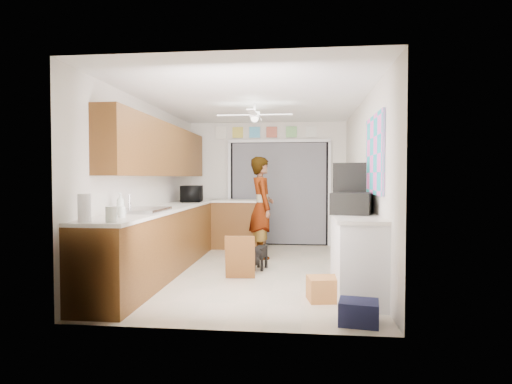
{
  "coord_description": "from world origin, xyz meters",
  "views": [
    {
      "loc": [
        0.71,
        -6.25,
        1.38
      ],
      "look_at": [
        0.0,
        0.4,
        1.15
      ],
      "focal_mm": 30.0,
      "sensor_mm": 36.0,
      "label": 1
    }
  ],
  "objects": [
    {
      "name": "right_counter_top",
      "position": [
        1.34,
        -1.2,
        0.92
      ],
      "size": [
        0.54,
        1.44,
        0.04
      ],
      "primitive_type": "cube",
      "color": "white",
      "rests_on": "right_counter_base"
    },
    {
      "name": "soap_bottle",
      "position": [
        -1.42,
        -1.41,
        1.07
      ],
      "size": [
        0.13,
        0.13,
        0.26
      ],
      "primitive_type": "imported",
      "rotation": [
        0.0,
        0.0,
        -0.43
      ],
      "color": "silver",
      "rests_on": "left_countertop"
    },
    {
      "name": "back_opening_recess",
      "position": [
        0.25,
        2.47,
        1.05
      ],
      "size": [
        2.0,
        0.06,
        2.1
      ],
      "primitive_type": "cube",
      "color": "black",
      "rests_on": "wall_back"
    },
    {
      "name": "navy_crate",
      "position": [
        1.25,
        -2.2,
        0.11
      ],
      "size": [
        0.41,
        0.36,
        0.22
      ],
      "primitive_type": "cube",
      "rotation": [
        0.0,
        0.0,
        -0.16
      ],
      "color": "#161937",
      "rests_on": "floor"
    },
    {
      "name": "abstract_painting",
      "position": [
        1.58,
        -1.0,
        1.65
      ],
      "size": [
        0.03,
        1.15,
        0.95
      ],
      "primitive_type": "cube",
      "color": "#FF5DC8",
      "rests_on": "wall_right"
    },
    {
      "name": "door_trim_head",
      "position": [
        0.25,
        2.44,
        2.12
      ],
      "size": [
        2.1,
        0.04,
        0.06
      ],
      "primitive_type": "cube",
      "color": "white",
      "rests_on": "wall_back"
    },
    {
      "name": "cabinet_door_panel",
      "position": [
        -0.11,
        -0.58,
        0.3
      ],
      "size": [
        0.41,
        0.19,
        0.6
      ],
      "primitive_type": "cube",
      "rotation": [
        0.21,
        0.0,
        0.08
      ],
      "color": "brown",
      "rests_on": "floor"
    },
    {
      "name": "dog",
      "position": [
        0.1,
        0.09,
        0.19
      ],
      "size": [
        0.29,
        0.51,
        0.38
      ],
      "primitive_type": "cube",
      "rotation": [
        0.0,
        0.0,
        -0.17
      ],
      "color": "black",
      "rests_on": "floor"
    },
    {
      "name": "left_countertop",
      "position": [
        -1.29,
        0.0,
        0.92
      ],
      "size": [
        0.62,
        4.8,
        0.04
      ],
      "primitive_type": "cube",
      "color": "white",
      "rests_on": "left_base_cabinets"
    },
    {
      "name": "curtain_panel",
      "position": [
        0.25,
        2.43,
        1.05
      ],
      "size": [
        1.9,
        0.03,
        2.05
      ],
      "primitive_type": "cube",
      "color": "slate",
      "rests_on": "wall_back"
    },
    {
      "name": "peninsula_base",
      "position": [
        -0.5,
        2.0,
        0.45
      ],
      "size": [
        1.0,
        0.6,
        0.9
      ],
      "primitive_type": "cube",
      "color": "brown",
      "rests_on": "floor"
    },
    {
      "name": "upper_cabinets",
      "position": [
        -1.44,
        0.2,
        1.8
      ],
      "size": [
        0.32,
        4.0,
        0.8
      ],
      "primitive_type": "cube",
      "color": "brown",
      "rests_on": "wall_left"
    },
    {
      "name": "ceiling_fan",
      "position": [
        0.0,
        0.2,
        2.32
      ],
      "size": [
        1.14,
        1.14,
        0.24
      ],
      "primitive_type": "cube",
      "color": "white",
      "rests_on": "ceiling"
    },
    {
      "name": "right_counter_base",
      "position": [
        1.35,
        -1.2,
        0.45
      ],
      "size": [
        0.5,
        1.4,
        0.9
      ],
      "primitive_type": "cube",
      "color": "white",
      "rests_on": "floor"
    },
    {
      "name": "wall_right",
      "position": [
        1.6,
        0.0,
        1.25
      ],
      "size": [
        0.0,
        5.0,
        5.0
      ],
      "primitive_type": "plane",
      "rotation": [
        1.57,
        0.0,
        -1.57
      ],
      "color": "silver",
      "rests_on": "ground"
    },
    {
      "name": "floor",
      "position": [
        0.0,
        0.0,
        0.0
      ],
      "size": [
        5.0,
        5.0,
        0.0
      ],
      "primitive_type": "plane",
      "color": "#BDB198",
      "rests_on": "ground"
    },
    {
      "name": "wall_front",
      "position": [
        0.0,
        -2.5,
        1.25
      ],
      "size": [
        3.2,
        0.0,
        3.2
      ],
      "primitive_type": "plane",
      "rotation": [
        -1.57,
        0.0,
        0.0
      ],
      "color": "silver",
      "rests_on": "ground"
    },
    {
      "name": "ceiling",
      "position": [
        0.0,
        0.0,
        2.5
      ],
      "size": [
        5.0,
        5.0,
        0.0
      ],
      "primitive_type": "plane",
      "rotation": [
        3.14,
        0.0,
        0.0
      ],
      "color": "white",
      "rests_on": "ground"
    },
    {
      "name": "left_base_cabinets",
      "position": [
        -1.3,
        0.0,
        0.45
      ],
      "size": [
        0.6,
        4.8,
        0.9
      ],
      "primitive_type": "cube",
      "color": "brown",
      "rests_on": "floor"
    },
    {
      "name": "suitcase_rim",
      "position": [
        1.32,
        -0.98,
        0.96
      ],
      "size": [
        0.56,
        0.67,
        0.02
      ],
      "primitive_type": "cube",
      "rotation": [
        0.0,
        0.0,
        -0.23
      ],
      "color": "yellow",
      "rests_on": "suitcase"
    },
    {
      "name": "wall_left",
      "position": [
        -1.6,
        0.0,
        1.25
      ],
      "size": [
        0.0,
        5.0,
        5.0
      ],
      "primitive_type": "plane",
      "rotation": [
        1.57,
        0.0,
        1.57
      ],
      "color": "silver",
      "rests_on": "ground"
    },
    {
      "name": "man",
      "position": [
        0.03,
        1.0,
        0.87
      ],
      "size": [
        0.58,
        0.72,
        1.73
      ],
      "primitive_type": "imported",
      "rotation": [
        0.0,
        0.0,
        1.86
      ],
      "color": "white",
      "rests_on": "floor"
    },
    {
      "name": "header_frame_4",
      "position": [
        0.9,
        2.47,
        2.3
      ],
      "size": [
        0.22,
        0.02,
        0.22
      ],
      "primitive_type": "cube",
      "color": "silver",
      "rests_on": "wall_back"
    },
    {
      "name": "jar_b",
      "position": [
        -1.26,
        -1.74,
        1.0
      ],
      "size": [
        0.08,
        0.08,
        0.12
      ],
      "primitive_type": "cylinder",
      "rotation": [
        0.0,
        0.0,
        0.0
      ],
      "color": "silver",
      "rests_on": "left_countertop"
    },
    {
      "name": "header_frame_1",
      "position": [
        -0.25,
        2.47,
        2.3
      ],
      "size": [
        0.22,
        0.02,
        0.22
      ],
      "primitive_type": "cube",
      "color": "#51AED9",
      "rests_on": "wall_back"
    },
    {
      "name": "paper_towel_roll",
      "position": [
        -1.42,
        -2.25,
        1.08
      ],
      "size": [
        0.16,
        0.16,
        0.28
      ],
      "primitive_type": "cylinder",
      "rotation": [
        0.0,
        0.0,
        0.31
      ],
      "color": "white",
      "rests_on": "left_countertop"
    },
    {
      "name": "door_trim_left",
      "position": [
        -0.77,
        2.44,
        1.05
      ],
      "size": [
        0.06,
        0.04,
        2.1
      ],
      "primitive_type": "cube",
      "color": "white",
      "rests_on": "wall_back"
    },
    {
      "name": "faucet",
      "position": [
        -1.48,
        -1.0,
        1.05
      ],
      "size": [
        0.03,
        0.03,
        0.22
      ],
      "primitive_type": "cylinder",
      "color": "silver",
      "rests_on": "left_countertop"
    },
    {
      "name": "cardboard_box",
      "position": [
        1.0,
        -1.46,
        0.13
      ],
      "size": [
        0.47,
        0.39,
        0.26
      ],
      "primitive_type": "cube",
      "rotation": [
        0.0,
        0.0,
        0.18
      ],
      "color": "#A86C35",
      "rests_on": "floor"
    },
    {
      "name": "header_frame_3",
      "position": [
        0.5,
        2.47,
        2.3
      ],
      "size": [
        0.22,
        0.02,
        0.22
      ],
      "primitive_type": "cube",
      "color": "#7AC26F",
      "rests_on": "wall_back"
    },
    {
      "name": "route66_sign",
      "position": [
        -0.95,
        2.47,
        2.3
      ],
      "size": [
        0.22,
        0.02,
        0.26
      ],
      "primitive_type": "cube",
      "color": "silver",
      "rests_on": "wall_back"
    },
    {
      "name": "wall_back",
      "position": [
        0.0,
        2.5,
        1.25
      ],
      "size": [
        3.2,
        0.0,
        3.2
      ],
      "primitive_type": "plane",
      "rotation": [
        1.57,
        0.0,
        0.0
      ],
      "color": "silver",
      "rests_on": "ground"
    },
    {
      "name": "header_frame_0",
      "position": [
        -0.6,
        2.47,
        2.3
      ],
      "size": [
        0.22,
        0.02,
        0.22
      ],
      "primitive_type": "cube",
      "color": "gold",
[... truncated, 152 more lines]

